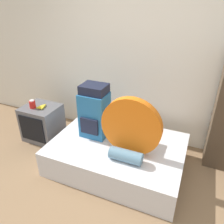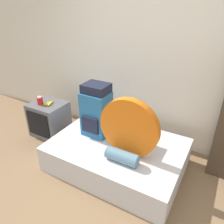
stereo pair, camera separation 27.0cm
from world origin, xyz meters
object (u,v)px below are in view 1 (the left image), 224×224
(tent_bag, at_px, (131,127))
(television, at_px, (43,123))
(canister, at_px, (32,104))
(sleeping_roll, at_px, (126,156))
(backpack, at_px, (94,112))

(tent_bag, relative_size, television, 1.30)
(television, bearing_deg, tent_bag, -9.27)
(tent_bag, bearing_deg, canister, 173.29)
(tent_bag, distance_m, canister, 1.67)
(tent_bag, bearing_deg, television, 170.73)
(tent_bag, relative_size, canister, 5.69)
(tent_bag, height_order, sleeping_roll, tent_bag)
(sleeping_roll, bearing_deg, television, 164.46)
(backpack, xyz_separation_m, sleeping_roll, (0.59, -0.37, -0.28))
(sleeping_roll, relative_size, television, 0.69)
(tent_bag, bearing_deg, sleeping_roll, -87.73)
(television, bearing_deg, canister, -141.13)
(backpack, xyz_separation_m, television, (-1.00, 0.07, -0.44))
(sleeping_roll, bearing_deg, backpack, 147.72)
(backpack, bearing_deg, sleeping_roll, -32.28)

